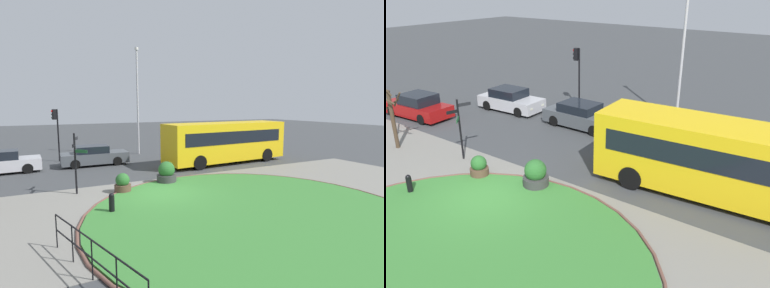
# 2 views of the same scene
# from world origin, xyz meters

# --- Properties ---
(ground) EXTENTS (120.00, 120.00, 0.00)m
(ground) POSITION_xyz_m (0.00, 0.00, 0.00)
(ground) COLOR #3D3F42
(sidewalk_paving) EXTENTS (32.00, 8.96, 0.02)m
(sidewalk_paving) POSITION_xyz_m (0.00, -1.52, 0.01)
(sidewalk_paving) COLOR gray
(sidewalk_paving) RESTS_ON ground
(grass_island) EXTENTS (13.06, 13.06, 0.10)m
(grass_island) POSITION_xyz_m (2.28, -3.99, 0.05)
(grass_island) COLOR #387A33
(grass_island) RESTS_ON ground
(grass_kerb_ring) EXTENTS (13.37, 13.37, 0.11)m
(grass_kerb_ring) POSITION_xyz_m (2.28, -3.99, 0.06)
(grass_kerb_ring) COLOR brown
(grass_kerb_ring) RESTS_ON ground
(signpost_directional) EXTENTS (0.67, 1.14, 2.99)m
(signpost_directional) POSITION_xyz_m (-3.71, 1.94, 1.76)
(signpost_directional) COLOR black
(signpost_directional) RESTS_ON ground
(bollard_foreground) EXTENTS (0.22, 0.22, 0.84)m
(bollard_foreground) POSITION_xyz_m (-2.78, -1.49, 0.43)
(bollard_foreground) COLOR black
(bollard_foreground) RESTS_ON ground
(railing_grass_edge) EXTENTS (1.42, 4.56, 1.08)m
(railing_grass_edge) POSITION_xyz_m (-4.21, -5.97, 0.69)
(railing_grass_edge) COLOR black
(railing_grass_edge) RESTS_ON ground
(bus_yellow) EXTENTS (9.71, 3.21, 3.02)m
(bus_yellow) POSITION_xyz_m (7.19, 5.50, 1.63)
(bus_yellow) COLOR yellow
(bus_yellow) RESTS_ON ground
(car_near_lane) EXTENTS (4.44, 2.09, 1.45)m
(car_near_lane) POSITION_xyz_m (-7.44, 8.93, 0.68)
(car_near_lane) COLOR #B7B7BC
(car_near_lane) RESTS_ON ground
(car_trailing) EXTENTS (4.62, 1.99, 1.42)m
(car_trailing) POSITION_xyz_m (-1.77, 9.05, 0.67)
(car_trailing) COLOR #474C51
(car_trailing) RESTS_ON ground
(traffic_light_near) EXTENTS (0.48, 0.32, 4.00)m
(traffic_light_near) POSITION_xyz_m (-4.07, 11.76, 2.92)
(traffic_light_near) COLOR black
(traffic_light_near) RESTS_ON ground
(lamppost_tall) EXTENTS (0.32, 0.32, 9.21)m
(lamppost_tall) POSITION_xyz_m (2.59, 12.55, 4.90)
(lamppost_tall) COLOR #B7B7BC
(lamppost_tall) RESTS_ON ground
(planter_near_signpost) EXTENTS (1.08, 1.08, 1.23)m
(planter_near_signpost) POSITION_xyz_m (0.96, 1.92, 0.55)
(planter_near_signpost) COLOR #383838
(planter_near_signpost) RESTS_ON ground
(planter_kerbside) EXTENTS (0.81, 0.81, 0.98)m
(planter_kerbside) POSITION_xyz_m (-1.68, 1.17, 0.44)
(planter_kerbside) COLOR brown
(planter_kerbside) RESTS_ON ground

